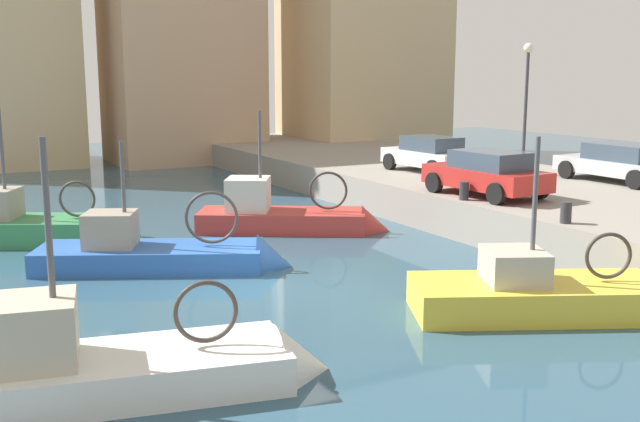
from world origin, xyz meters
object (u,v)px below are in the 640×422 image
(fishing_boat_red, at_px, (292,225))
(quay_streetlamp, at_px, (527,87))
(fishing_boat_blue, at_px, (167,264))
(parked_car_white, at_px, (429,154))
(fishing_boat_white, at_px, (126,383))
(mooring_bollard_mid, at_px, (566,212))
(parked_car_red, at_px, (487,173))
(fishing_boat_green, at_px, (38,238))
(parked_car_silver, at_px, (620,162))
(fishing_boat_yellow, at_px, (557,309))
(mooring_bollard_north, at_px, (464,191))

(fishing_boat_red, height_order, quay_streetlamp, quay_streetlamp)
(fishing_boat_blue, bearing_deg, parked_car_white, 22.42)
(fishing_boat_white, distance_m, fishing_boat_blue, 7.61)
(mooring_bollard_mid, bearing_deg, parked_car_red, 75.73)
(fishing_boat_green, distance_m, parked_car_silver, 19.36)
(fishing_boat_green, xyz_separation_m, parked_car_white, (14.31, 0.18, 1.77))
(fishing_boat_green, bearing_deg, fishing_boat_yellow, -54.68)
(mooring_bollard_mid, xyz_separation_m, quay_streetlamp, (5.65, 7.54, 2.98))
(mooring_bollard_north, height_order, quay_streetlamp, quay_streetlamp)
(parked_car_red, height_order, parked_car_silver, parked_car_red)
(fishing_boat_white, bearing_deg, fishing_boat_red, 51.93)
(parked_car_silver, bearing_deg, parked_car_red, -178.52)
(fishing_boat_green, relative_size, mooring_bollard_north, 11.75)
(parked_car_red, distance_m, parked_car_silver, 6.12)
(fishing_boat_yellow, distance_m, fishing_boat_green, 14.83)
(fishing_boat_blue, xyz_separation_m, parked_car_red, (9.94, -0.64, 1.81))
(fishing_boat_red, relative_size, parked_car_white, 1.54)
(parked_car_silver, xyz_separation_m, mooring_bollard_north, (-7.20, -0.41, -0.42))
(mooring_bollard_north, bearing_deg, parked_car_silver, 3.29)
(mooring_bollard_north, bearing_deg, fishing_boat_green, 153.88)
(fishing_boat_yellow, distance_m, quay_streetlamp, 13.85)
(fishing_boat_white, bearing_deg, fishing_boat_blue, 68.57)
(fishing_boat_white, height_order, fishing_boat_yellow, fishing_boat_white)
(fishing_boat_green, relative_size, mooring_bollard_mid, 11.75)
(fishing_boat_blue, relative_size, quay_streetlamp, 1.37)
(parked_car_silver, distance_m, quay_streetlamp, 4.33)
(fishing_boat_blue, height_order, parked_car_silver, fishing_boat_blue)
(fishing_boat_green, bearing_deg, mooring_bollard_mid, -40.09)
(fishing_boat_green, bearing_deg, parked_car_silver, -15.54)
(fishing_boat_red, height_order, fishing_boat_yellow, fishing_boat_red)
(mooring_bollard_north, bearing_deg, mooring_bollard_mid, -90.00)
(parked_car_red, distance_m, quay_streetlamp, 6.17)
(mooring_bollard_north, bearing_deg, parked_car_white, 62.99)
(parked_car_red, relative_size, quay_streetlamp, 0.84)
(fishing_boat_yellow, bearing_deg, parked_car_white, 64.97)
(fishing_boat_green, bearing_deg, fishing_boat_blue, -61.75)
(mooring_bollard_mid, bearing_deg, fishing_boat_white, -169.34)
(mooring_bollard_mid, bearing_deg, fishing_boat_green, 139.91)
(mooring_bollard_north, bearing_deg, quay_streetlamp, 32.05)
(fishing_boat_white, distance_m, mooring_bollard_mid, 11.92)
(parked_car_silver, height_order, mooring_bollard_mid, parked_car_silver)
(fishing_boat_yellow, height_order, fishing_boat_blue, fishing_boat_yellow)
(fishing_boat_red, distance_m, parked_car_white, 7.47)
(fishing_boat_yellow, height_order, parked_car_red, fishing_boat_yellow)
(parked_car_red, distance_m, mooring_bollard_north, 1.20)
(fishing_boat_yellow, relative_size, quay_streetlamp, 1.28)
(fishing_boat_red, xyz_separation_m, quay_streetlamp, (9.64, -0.04, 4.29))
(fishing_boat_red, distance_m, mooring_bollard_mid, 8.67)
(fishing_boat_white, height_order, mooring_bollard_mid, fishing_boat_white)
(fishing_boat_green, distance_m, mooring_bollard_north, 12.74)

